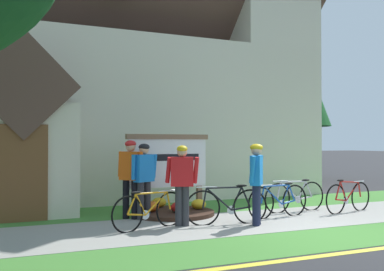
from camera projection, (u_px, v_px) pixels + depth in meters
The scene contains 19 objects.
ground at pixel (231, 206), 11.91m from camera, with size 140.00×140.00×0.00m, color #2B2B2D.
sidewalk_slab at pixel (161, 228), 8.82m from camera, with size 32.00×2.55×0.01m, color #99968E.
grass_verge at pixel (206, 251), 6.93m from camera, with size 32.00×1.57×0.01m, color #427F33.
church_lawn at pixel (129, 211), 11.00m from camera, with size 24.00×2.21×0.01m, color #427F33.
curb_paint_stripe at pixel (235, 267), 6.07m from camera, with size 28.00×0.16×0.01m, color yellow.
church_building at pixel (93, 61), 16.96m from camera, with size 14.27×12.75×13.15m.
church_sign at pixel (168, 162), 10.77m from camera, with size 2.14×0.24×1.91m.
flower_bed at pixel (173, 211), 10.49m from camera, with size 1.94×1.94×0.34m.
bicycle_silver at pixel (149, 210), 8.75m from camera, with size 1.68×0.57×0.79m.
bicycle_black at pixel (227, 206), 9.23m from camera, with size 1.74×0.38×0.85m.
bicycle_blue at pixel (279, 201), 10.13m from camera, with size 1.74×0.27×0.80m.
bicycle_green at pixel (348, 197), 10.87m from camera, with size 1.69×0.38×0.84m.
bicycle_red at pixel (295, 196), 10.96m from camera, with size 1.80×0.11×0.81m.
cyclist_in_orange_jersey at pixel (182, 179), 9.05m from camera, with size 0.58×0.50×1.65m.
cyclist_in_blue_jersey at pixel (144, 175), 9.91m from camera, with size 0.63×0.40×1.68m.
cyclist_in_green_jersey at pixel (256, 178), 9.15m from camera, with size 0.52×0.55×1.68m.
cyclist_in_white_jersey at pixel (130, 172), 9.92m from camera, with size 0.47×0.63×1.76m.
roadside_conifer at pixel (288, 68), 21.52m from camera, with size 4.04×4.04×8.15m.
distant_hill at pixel (88, 152), 80.63m from camera, with size 84.89×45.04×19.90m, color #847A5B.
Camera 1 is at (-5.72, -6.53, 1.69)m, focal length 41.69 mm.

